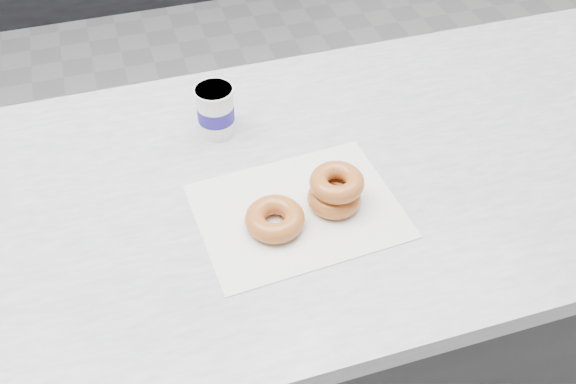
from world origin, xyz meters
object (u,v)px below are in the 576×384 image
Objects in this scene: donut_single at (275,219)px; coffee_cup at (216,110)px; counter at (190,347)px; donut_stack at (336,190)px.

coffee_cup reaches higher than donut_single.
coffee_cup is (-0.04, 0.27, 0.03)m from donut_single.
donut_single reaches higher than counter.
donut_single is 0.28m from coffee_cup.
coffee_cup is at bearing 120.54° from donut_stack.
donut_stack reaches higher than counter.
coffee_cup is at bearing 97.56° from donut_single.
donut_stack is at bearing -15.50° from counter.
counter is 0.55m from coffee_cup.
donut_stack is (0.11, 0.02, 0.02)m from donut_single.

